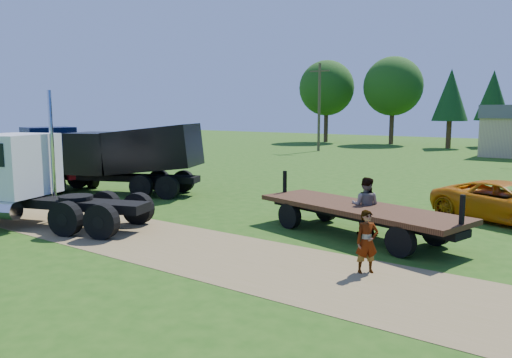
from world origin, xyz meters
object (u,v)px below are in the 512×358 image
Objects in this scene: black_dump_truck at (126,155)px; white_semi_tractor at (17,179)px; navy_truck at (53,155)px; spectator_a at (367,242)px; orange_pickup at (508,202)px; flatbed_trailer at (358,213)px.

white_semi_tractor is at bearing -96.92° from black_dump_truck.
navy_truck is 4.58× the size of spectator_a.
orange_pickup is at bearing 17.65° from white_semi_tractor.
spectator_a is (-1.92, -8.70, 0.07)m from orange_pickup.
orange_pickup is at bearing 69.14° from flatbed_trailer.
orange_pickup is (16.90, 4.08, -1.20)m from black_dump_truck.
spectator_a is at bearing -40.65° from black_dump_truck.
navy_truck reaches higher than spectator_a.
white_semi_tractor is at bearing -23.81° from navy_truck.
black_dump_truck is 4.96× the size of spectator_a.
spectator_a is (1.78, -3.41, 0.02)m from flatbed_trailer.
black_dump_truck is 1.50× the size of orange_pickup.
white_semi_tractor is at bearing -139.15° from flatbed_trailer.
flatbed_trailer reaches higher than orange_pickup.
flatbed_trailer is 3.85m from spectator_a.
orange_pickup is 3.32× the size of spectator_a.
navy_truck is at bearing -168.84° from flatbed_trailer.
white_semi_tractor is 18.46m from orange_pickup.
black_dump_truck is at bearing 17.11° from navy_truck.
white_semi_tractor is 12.53m from flatbed_trailer.
black_dump_truck is 13.30m from flatbed_trailer.
white_semi_tractor is 13.16m from spectator_a.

